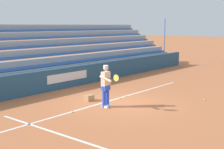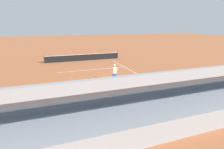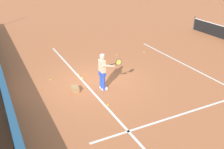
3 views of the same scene
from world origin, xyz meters
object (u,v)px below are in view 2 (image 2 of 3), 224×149
(tennis_ball_far_right, at_px, (99,92))
(tennis_ball_midcourt, at_px, (71,78))
(tennis_player, at_px, (115,73))
(tennis_ball_on_baseline, at_px, (72,73))
(tennis_ball_near_player, at_px, (131,82))
(tennis_ball_toward_net, at_px, (95,87))
(tennis_ball_stray_back, at_px, (100,86))
(tennis_net, at_px, (83,57))
(ball_box_cardboard, at_px, (116,86))

(tennis_ball_far_right, height_order, tennis_ball_midcourt, same)
(tennis_player, xyz_separation_m, tennis_ball_midcourt, (-3.65, 2.64, -0.86))
(tennis_ball_on_baseline, height_order, tennis_ball_midcourt, same)
(tennis_ball_near_player, distance_m, tennis_ball_on_baseline, 6.83)
(tennis_ball_toward_net, bearing_deg, tennis_ball_midcourt, 117.69)
(tennis_ball_midcourt, bearing_deg, tennis_ball_far_right, -70.39)
(tennis_player, height_order, tennis_ball_midcourt, tennis_player)
(tennis_ball_near_player, xyz_separation_m, tennis_ball_far_right, (-3.47, -1.50, 0.00))
(tennis_ball_stray_back, distance_m, tennis_ball_toward_net, 0.51)
(tennis_ball_on_baseline, relative_size, tennis_net, 0.01)
(ball_box_cardboard, relative_size, tennis_ball_far_right, 6.06)
(tennis_player, bearing_deg, tennis_net, 93.84)
(tennis_player, height_order, tennis_ball_toward_net, tennis_player)
(tennis_player, xyz_separation_m, ball_box_cardboard, (-0.33, -1.27, -0.76))
(tennis_ball_on_baseline, bearing_deg, tennis_ball_near_player, -45.63)
(tennis_ball_toward_net, height_order, tennis_ball_midcourt, same)
(tennis_ball_stray_back, height_order, tennis_ball_midcourt, same)
(tennis_ball_far_right, bearing_deg, tennis_ball_near_player, 23.43)
(tennis_ball_midcourt, relative_size, tennis_net, 0.01)
(tennis_ball_near_player, bearing_deg, tennis_ball_far_right, -156.57)
(ball_box_cardboard, distance_m, tennis_net, 12.56)
(tennis_ball_toward_net, bearing_deg, tennis_ball_on_baseline, 105.01)
(tennis_ball_stray_back, xyz_separation_m, tennis_ball_toward_net, (-0.50, -0.04, 0.00))
(tennis_ball_stray_back, xyz_separation_m, tennis_ball_on_baseline, (-1.83, 4.89, 0.00))
(tennis_ball_near_player, bearing_deg, ball_box_cardboard, -155.09)
(tennis_ball_midcourt, height_order, tennis_net, tennis_net)
(tennis_ball_near_player, relative_size, tennis_ball_far_right, 1.00)
(tennis_ball_far_right, relative_size, tennis_net, 0.01)
(tennis_ball_midcourt, bearing_deg, tennis_player, -35.91)
(tennis_player, xyz_separation_m, tennis_ball_stray_back, (-1.50, -0.46, -0.86))
(tennis_ball_toward_net, distance_m, tennis_net, 11.85)
(tennis_player, height_order, tennis_ball_near_player, tennis_player)
(tennis_ball_stray_back, bearing_deg, tennis_ball_on_baseline, 110.47)
(tennis_ball_stray_back, bearing_deg, tennis_ball_far_right, -109.11)
(tennis_ball_stray_back, bearing_deg, tennis_player, 17.02)
(ball_box_cardboard, height_order, tennis_net, tennis_net)
(tennis_ball_far_right, bearing_deg, tennis_net, 84.57)
(tennis_player, distance_m, tennis_ball_midcourt, 4.59)
(ball_box_cardboard, height_order, tennis_ball_near_player, ball_box_cardboard)
(tennis_player, height_order, tennis_ball_on_baseline, tennis_player)
(tennis_ball_near_player, xyz_separation_m, tennis_ball_toward_net, (-3.45, -0.05, 0.00))
(ball_box_cardboard, distance_m, tennis_ball_stray_back, 1.43)
(tennis_ball_far_right, relative_size, tennis_ball_midcourt, 1.00)
(tennis_ball_near_player, xyz_separation_m, tennis_ball_midcourt, (-5.10, 3.09, 0.00))
(tennis_ball_on_baseline, distance_m, tennis_ball_midcourt, 1.82)
(ball_box_cardboard, distance_m, tennis_ball_midcourt, 5.14)
(ball_box_cardboard, bearing_deg, tennis_ball_midcourt, 130.33)
(tennis_ball_toward_net, bearing_deg, tennis_ball_near_player, 0.87)
(tennis_ball_near_player, height_order, tennis_ball_far_right, same)
(tennis_ball_stray_back, height_order, tennis_net, tennis_net)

